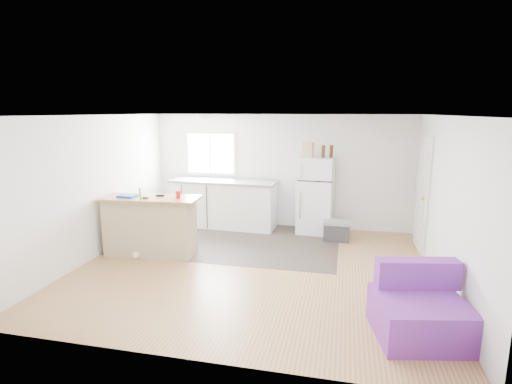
{
  "coord_description": "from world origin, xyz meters",
  "views": [
    {
      "loc": [
        1.35,
        -5.87,
        2.46
      ],
      "look_at": [
        -0.13,
        0.7,
        1.09
      ],
      "focal_mm": 28.0,
      "sensor_mm": 36.0,
      "label": 1
    }
  ],
  "objects_px": {
    "purple_seat": "(419,311)",
    "bottle_left": "(323,151)",
    "refrigerator": "(316,195)",
    "kitchen_cabinets": "(224,203)",
    "red_cup": "(178,195)",
    "peninsula": "(150,225)",
    "bottle_right": "(331,151)",
    "cooler": "(337,230)",
    "blue_tray": "(128,196)",
    "cleaner_jug": "(178,251)",
    "cardboard_box": "(308,150)",
    "mop": "(138,245)"
  },
  "relations": [
    {
      "from": "cooler",
      "to": "peninsula",
      "type": "bearing_deg",
      "value": -155.44
    },
    {
      "from": "purple_seat",
      "to": "cleaner_jug",
      "type": "relative_size",
      "value": 3.6
    },
    {
      "from": "kitchen_cabinets",
      "to": "cooler",
      "type": "xyz_separation_m",
      "value": [
        2.41,
        -0.44,
        -0.32
      ]
    },
    {
      "from": "kitchen_cabinets",
      "to": "red_cup",
      "type": "xyz_separation_m",
      "value": [
        -0.21,
        -1.89,
        0.56
      ]
    },
    {
      "from": "mop",
      "to": "bottle_right",
      "type": "bearing_deg",
      "value": 21.95
    },
    {
      "from": "mop",
      "to": "blue_tray",
      "type": "bearing_deg",
      "value": 133.55
    },
    {
      "from": "mop",
      "to": "cardboard_box",
      "type": "bearing_deg",
      "value": 25.93
    },
    {
      "from": "blue_tray",
      "to": "purple_seat",
      "type": "bearing_deg",
      "value": -20.05
    },
    {
      "from": "purple_seat",
      "to": "bottle_left",
      "type": "distance_m",
      "value": 4.04
    },
    {
      "from": "cooler",
      "to": "bottle_right",
      "type": "distance_m",
      "value": 1.55
    },
    {
      "from": "blue_tray",
      "to": "cooler",
      "type": "bearing_deg",
      "value": 24.06
    },
    {
      "from": "cooler",
      "to": "purple_seat",
      "type": "height_order",
      "value": "purple_seat"
    },
    {
      "from": "red_cup",
      "to": "cardboard_box",
      "type": "distance_m",
      "value": 2.78
    },
    {
      "from": "refrigerator",
      "to": "mop",
      "type": "relative_size",
      "value": 1.25
    },
    {
      "from": "cooler",
      "to": "bottle_right",
      "type": "xyz_separation_m",
      "value": [
        -0.17,
        0.4,
        1.49
      ]
    },
    {
      "from": "refrigerator",
      "to": "cooler",
      "type": "distance_m",
      "value": 0.86
    },
    {
      "from": "cooler",
      "to": "bottle_right",
      "type": "relative_size",
      "value": 2.07
    },
    {
      "from": "kitchen_cabinets",
      "to": "cardboard_box",
      "type": "bearing_deg",
      "value": 0.47
    },
    {
      "from": "peninsula",
      "to": "purple_seat",
      "type": "bearing_deg",
      "value": -27.07
    },
    {
      "from": "cooler",
      "to": "cardboard_box",
      "type": "xyz_separation_m",
      "value": [
        -0.62,
        0.38,
        1.51
      ]
    },
    {
      "from": "kitchen_cabinets",
      "to": "refrigerator",
      "type": "xyz_separation_m",
      "value": [
        1.95,
        0.01,
        0.26
      ]
    },
    {
      "from": "kitchen_cabinets",
      "to": "cooler",
      "type": "distance_m",
      "value": 2.47
    },
    {
      "from": "cleaner_jug",
      "to": "bottle_right",
      "type": "height_order",
      "value": "bottle_right"
    },
    {
      "from": "purple_seat",
      "to": "bottle_right",
      "type": "xyz_separation_m",
      "value": [
        -1.15,
        3.6,
        1.4
      ]
    },
    {
      "from": "cooler",
      "to": "cleaner_jug",
      "type": "height_order",
      "value": "cooler"
    },
    {
      "from": "bottle_left",
      "to": "refrigerator",
      "type": "bearing_deg",
      "value": 144.56
    },
    {
      "from": "cooler",
      "to": "cardboard_box",
      "type": "relative_size",
      "value": 1.73
    },
    {
      "from": "red_cup",
      "to": "bottle_right",
      "type": "bearing_deg",
      "value": 37.22
    },
    {
      "from": "kitchen_cabinets",
      "to": "purple_seat",
      "type": "bearing_deg",
      "value": -44.62
    },
    {
      "from": "refrigerator",
      "to": "bottle_left",
      "type": "distance_m",
      "value": 0.92
    },
    {
      "from": "refrigerator",
      "to": "purple_seat",
      "type": "bearing_deg",
      "value": -64.24
    },
    {
      "from": "purple_seat",
      "to": "bottle_left",
      "type": "xyz_separation_m",
      "value": [
        -1.31,
        3.56,
        1.4
      ]
    },
    {
      "from": "mop",
      "to": "cardboard_box",
      "type": "height_order",
      "value": "cardboard_box"
    },
    {
      "from": "blue_tray",
      "to": "cleaner_jug",
      "type": "bearing_deg",
      "value": -1.15
    },
    {
      "from": "purple_seat",
      "to": "bottle_left",
      "type": "bearing_deg",
      "value": 98.87
    },
    {
      "from": "blue_tray",
      "to": "cardboard_box",
      "type": "bearing_deg",
      "value": 34.0
    },
    {
      "from": "mop",
      "to": "red_cup",
      "type": "xyz_separation_m",
      "value": [
        0.64,
        0.27,
        0.85
      ]
    },
    {
      "from": "peninsula",
      "to": "mop",
      "type": "height_order",
      "value": "mop"
    },
    {
      "from": "purple_seat",
      "to": "bottle_right",
      "type": "height_order",
      "value": "bottle_right"
    },
    {
      "from": "purple_seat",
      "to": "cardboard_box",
      "type": "xyz_separation_m",
      "value": [
        -1.6,
        3.58,
        1.43
      ]
    },
    {
      "from": "kitchen_cabinets",
      "to": "red_cup",
      "type": "height_order",
      "value": "kitchen_cabinets"
    },
    {
      "from": "peninsula",
      "to": "bottle_left",
      "type": "distance_m",
      "value": 3.56
    },
    {
      "from": "cleaner_jug",
      "to": "mop",
      "type": "distance_m",
      "value": 0.68
    },
    {
      "from": "bottle_left",
      "to": "peninsula",
      "type": "bearing_deg",
      "value": -146.87
    },
    {
      "from": "cleaner_jug",
      "to": "bottle_left",
      "type": "xyz_separation_m",
      "value": [
        2.28,
        1.94,
        1.55
      ]
    },
    {
      "from": "peninsula",
      "to": "bottle_left",
      "type": "height_order",
      "value": "bottle_left"
    },
    {
      "from": "blue_tray",
      "to": "bottle_left",
      "type": "distance_m",
      "value": 3.77
    },
    {
      "from": "cooler",
      "to": "cardboard_box",
      "type": "height_order",
      "value": "cardboard_box"
    },
    {
      "from": "peninsula",
      "to": "purple_seat",
      "type": "height_order",
      "value": "peninsula"
    },
    {
      "from": "blue_tray",
      "to": "cardboard_box",
      "type": "xyz_separation_m",
      "value": [
        2.88,
        1.94,
        0.67
      ]
    }
  ]
}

